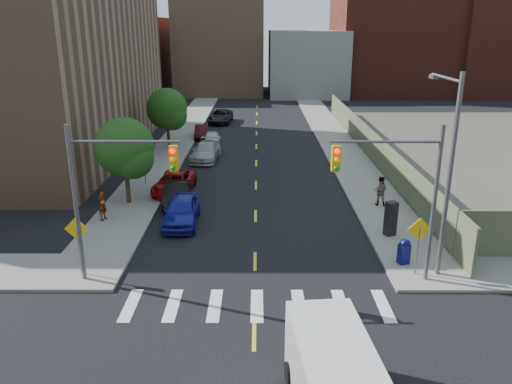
{
  "coord_description": "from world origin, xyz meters",
  "views": [
    {
      "loc": [
        0.12,
        -13.61,
        10.71
      ],
      "look_at": [
        0.03,
        12.5,
        2.0
      ],
      "focal_mm": 35.0,
      "sensor_mm": 36.0,
      "label": 1
    }
  ],
  "objects_px": {
    "payphone": "(391,219)",
    "parked_car_black": "(177,194)",
    "parked_car_blue": "(181,210)",
    "mailbox": "(404,252)",
    "pedestrian_east": "(380,191)",
    "parked_car_maroon": "(202,132)",
    "parked_car_white": "(212,138)",
    "pedestrian_west": "(102,204)",
    "parked_car_red": "(174,183)",
    "cargo_van": "(335,383)",
    "parked_car_silver": "(206,151)",
    "parked_car_grey": "(220,116)"
  },
  "relations": [
    {
      "from": "parked_car_red",
      "to": "parked_car_white",
      "type": "height_order",
      "value": "parked_car_red"
    },
    {
      "from": "cargo_van",
      "to": "mailbox",
      "type": "bearing_deg",
      "value": 59.17
    },
    {
      "from": "parked_car_grey",
      "to": "pedestrian_east",
      "type": "xyz_separation_m",
      "value": [
        11.87,
        -28.42,
        0.32
      ]
    },
    {
      "from": "parked_car_silver",
      "to": "mailbox",
      "type": "xyz_separation_m",
      "value": [
        11.14,
        -19.52,
        -0.0
      ]
    },
    {
      "from": "parked_car_blue",
      "to": "payphone",
      "type": "bearing_deg",
      "value": -11.02
    },
    {
      "from": "parked_car_blue",
      "to": "parked_car_silver",
      "type": "bearing_deg",
      "value": 88.64
    },
    {
      "from": "payphone",
      "to": "parked_car_black",
      "type": "bearing_deg",
      "value": 135.47
    },
    {
      "from": "parked_car_maroon",
      "to": "parked_car_blue",
      "type": "bearing_deg",
      "value": -89.72
    },
    {
      "from": "parked_car_grey",
      "to": "parked_car_red",
      "type": "bearing_deg",
      "value": -89.13
    },
    {
      "from": "parked_car_maroon",
      "to": "mailbox",
      "type": "distance_m",
      "value": 30.82
    },
    {
      "from": "cargo_van",
      "to": "payphone",
      "type": "height_order",
      "value": "cargo_van"
    },
    {
      "from": "parked_car_silver",
      "to": "mailbox",
      "type": "distance_m",
      "value": 22.48
    },
    {
      "from": "parked_car_red",
      "to": "parked_car_grey",
      "type": "xyz_separation_m",
      "value": [
        1.3,
        25.59,
        0.06
      ]
    },
    {
      "from": "parked_car_maroon",
      "to": "parked_car_grey",
      "type": "xyz_separation_m",
      "value": [
        1.3,
        8.25,
        0.12
      ]
    },
    {
      "from": "parked_car_silver",
      "to": "parked_car_white",
      "type": "bearing_deg",
      "value": 95.76
    },
    {
      "from": "parked_car_white",
      "to": "parked_car_maroon",
      "type": "height_order",
      "value": "parked_car_white"
    },
    {
      "from": "parked_car_black",
      "to": "mailbox",
      "type": "xyz_separation_m",
      "value": [
        11.91,
        -8.43,
        0.04
      ]
    },
    {
      "from": "parked_car_maroon",
      "to": "payphone",
      "type": "height_order",
      "value": "payphone"
    },
    {
      "from": "parked_car_blue",
      "to": "mailbox",
      "type": "xyz_separation_m",
      "value": [
        11.14,
        -5.28,
        -0.05
      ]
    },
    {
      "from": "parked_car_red",
      "to": "parked_car_silver",
      "type": "xyz_separation_m",
      "value": [
        1.3,
        8.66,
        0.06
      ]
    },
    {
      "from": "parked_car_grey",
      "to": "pedestrian_east",
      "type": "bearing_deg",
      "value": -63.55
    },
    {
      "from": "parked_car_red",
      "to": "parked_car_maroon",
      "type": "bearing_deg",
      "value": 94.99
    },
    {
      "from": "parked_car_maroon",
      "to": "pedestrian_east",
      "type": "distance_m",
      "value": 24.09
    },
    {
      "from": "parked_car_silver",
      "to": "pedestrian_west",
      "type": "bearing_deg",
      "value": -102.06
    },
    {
      "from": "mailbox",
      "to": "pedestrian_west",
      "type": "height_order",
      "value": "pedestrian_west"
    },
    {
      "from": "mailbox",
      "to": "pedestrian_west",
      "type": "relative_size",
      "value": 0.66
    },
    {
      "from": "parked_car_white",
      "to": "cargo_van",
      "type": "xyz_separation_m",
      "value": [
        6.47,
        -34.73,
        0.65
      ]
    },
    {
      "from": "cargo_van",
      "to": "pedestrian_east",
      "type": "height_order",
      "value": "cargo_van"
    },
    {
      "from": "parked_car_grey",
      "to": "parked_car_silver",
      "type": "bearing_deg",
      "value": -86.22
    },
    {
      "from": "parked_car_silver",
      "to": "parked_car_white",
      "type": "relative_size",
      "value": 1.36
    },
    {
      "from": "parked_car_blue",
      "to": "cargo_van",
      "type": "height_order",
      "value": "cargo_van"
    },
    {
      "from": "mailbox",
      "to": "pedestrian_east",
      "type": "height_order",
      "value": "pedestrian_east"
    },
    {
      "from": "mailbox",
      "to": "parked_car_black",
      "type": "bearing_deg",
      "value": 121.64
    },
    {
      "from": "pedestrian_west",
      "to": "mailbox",
      "type": "bearing_deg",
      "value": -97.32
    },
    {
      "from": "parked_car_black",
      "to": "parked_car_white",
      "type": "distance_m",
      "value": 16.66
    },
    {
      "from": "parked_car_maroon",
      "to": "parked_car_grey",
      "type": "height_order",
      "value": "parked_car_grey"
    },
    {
      "from": "parked_car_grey",
      "to": "cargo_van",
      "type": "relative_size",
      "value": 0.97
    },
    {
      "from": "parked_car_maroon",
      "to": "mailbox",
      "type": "height_order",
      "value": "mailbox"
    },
    {
      "from": "parked_car_silver",
      "to": "payphone",
      "type": "height_order",
      "value": "payphone"
    },
    {
      "from": "parked_car_black",
      "to": "pedestrian_east",
      "type": "height_order",
      "value": "pedestrian_east"
    },
    {
      "from": "parked_car_black",
      "to": "pedestrian_east",
      "type": "xyz_separation_m",
      "value": [
        12.64,
        -0.4,
        0.36
      ]
    },
    {
      "from": "parked_car_black",
      "to": "parked_car_red",
      "type": "xyz_separation_m",
      "value": [
        -0.53,
        2.44,
        -0.02
      ]
    },
    {
      "from": "parked_car_white",
      "to": "payphone",
      "type": "distance_m",
      "value": 24.51
    },
    {
      "from": "parked_car_blue",
      "to": "parked_car_red",
      "type": "xyz_separation_m",
      "value": [
        -1.3,
        5.59,
        -0.11
      ]
    },
    {
      "from": "parked_car_grey",
      "to": "mailbox",
      "type": "xyz_separation_m",
      "value": [
        11.14,
        -36.45,
        -0.0
      ]
    },
    {
      "from": "parked_car_white",
      "to": "pedestrian_east",
      "type": "height_order",
      "value": "pedestrian_east"
    },
    {
      "from": "pedestrian_west",
      "to": "pedestrian_east",
      "type": "distance_m",
      "value": 16.58
    },
    {
      "from": "parked_car_red",
      "to": "parked_car_silver",
      "type": "distance_m",
      "value": 8.75
    },
    {
      "from": "cargo_van",
      "to": "mailbox",
      "type": "relative_size",
      "value": 4.54
    },
    {
      "from": "parked_car_blue",
      "to": "pedestrian_east",
      "type": "distance_m",
      "value": 12.19
    }
  ]
}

